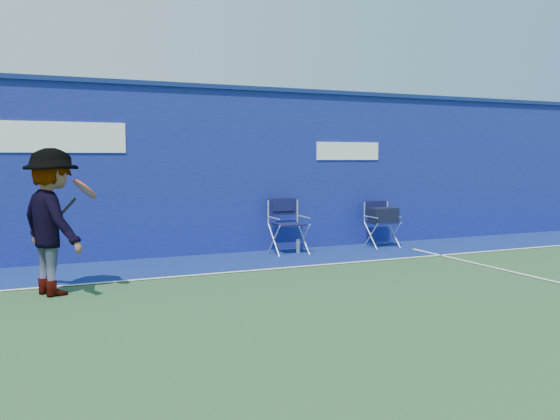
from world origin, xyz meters
name	(u,v)px	position (x,y,z in m)	size (l,w,h in m)	color
ground	(286,333)	(0.00, 0.00, 0.00)	(80.00, 80.00, 0.00)	#294C28
stadium_wall	(167,170)	(0.00, 5.20, 1.55)	(24.00, 0.50, 3.08)	navy
out_of_bounds_strip	(184,265)	(0.00, 4.10, 0.00)	(24.00, 1.80, 0.01)	navy
court_lines	(263,317)	(0.00, 0.60, 0.01)	(24.00, 12.00, 0.01)	white
directors_chair_left	(288,236)	(2.09, 4.54, 0.33)	(0.60, 0.55, 1.01)	silver
directors_chair_right	(382,228)	(4.12, 4.52, 0.38)	(0.54, 0.48, 0.90)	silver
water_bottle	(298,246)	(2.29, 4.55, 0.13)	(0.07, 0.07, 0.26)	silver
tennis_player	(52,222)	(-2.05, 2.76, 0.94)	(1.14, 1.40, 1.89)	#EA4738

